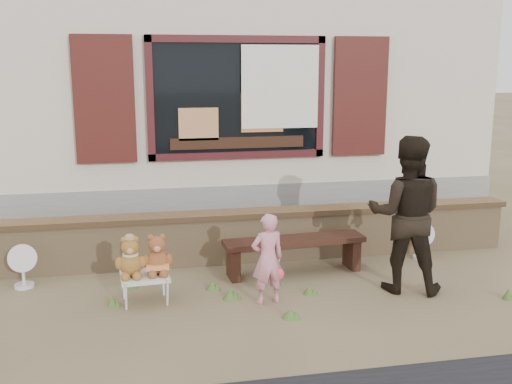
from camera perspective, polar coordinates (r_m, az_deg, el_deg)
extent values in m
plane|color=brown|center=(6.98, 0.96, -9.09)|extent=(80.00, 80.00, 0.00)
cube|color=#BFAF9A|center=(10.94, -4.03, 11.50)|extent=(8.00, 5.00, 3.20)
cube|color=gray|center=(11.14, -3.87, 1.16)|extent=(8.04, 5.04, 0.80)
cube|color=black|center=(8.45, -1.82, 8.93)|extent=(2.30, 0.04, 1.50)
cube|color=#421316|center=(8.42, -1.83, 14.37)|extent=(2.50, 0.08, 0.10)
cube|color=#421316|center=(8.51, -1.76, 3.54)|extent=(2.50, 0.08, 0.10)
cube|color=#421316|center=(8.32, -10.07, 8.70)|extent=(0.10, 0.08, 1.70)
cube|color=#421316|center=(8.70, 6.12, 8.97)|extent=(0.10, 0.08, 1.70)
cube|color=black|center=(8.32, -14.25, 8.51)|extent=(0.80, 0.07, 1.70)
cube|color=black|center=(8.89, 9.88, 8.92)|extent=(0.80, 0.07, 1.70)
cube|color=white|center=(8.49, 2.31, 9.96)|extent=(1.10, 0.02, 1.15)
cube|color=black|center=(8.48, -1.75, 4.73)|extent=(1.90, 0.06, 0.16)
cube|color=tan|center=(8.37, -5.51, 6.45)|extent=(0.55, 0.06, 0.45)
cube|color=#E08447|center=(8.50, 0.58, 7.60)|extent=(0.60, 0.06, 0.55)
cube|color=#A68559|center=(7.81, -0.57, -4.41)|extent=(7.00, 0.30, 0.60)
cube|color=brown|center=(7.72, -0.57, -2.07)|extent=(7.10, 0.36, 0.07)
cube|color=black|center=(7.32, 3.67, -4.65)|extent=(1.76, 0.48, 0.07)
cube|color=black|center=(7.20, -2.17, -6.85)|extent=(0.13, 0.33, 0.37)
cube|color=black|center=(7.65, 9.09, -5.82)|extent=(0.13, 0.33, 0.37)
cube|color=silver|center=(6.59, -10.55, -7.90)|extent=(0.54, 0.49, 0.04)
cylinder|color=silver|center=(6.45, -12.26, -9.91)|extent=(0.03, 0.03, 0.27)
cylinder|color=silver|center=(6.48, -8.42, -9.65)|extent=(0.03, 0.03, 0.27)
cylinder|color=silver|center=(6.81, -12.47, -8.70)|extent=(0.03, 0.03, 0.27)
cylinder|color=silver|center=(6.84, -8.84, -8.46)|extent=(0.03, 0.03, 0.27)
imported|color=pink|center=(6.40, 1.11, -6.37)|extent=(0.39, 0.29, 0.99)
imported|color=black|center=(6.87, 14.11, -2.09)|extent=(1.05, 0.95, 1.76)
cylinder|color=silver|center=(7.48, -21.20, -8.30)|extent=(0.22, 0.22, 0.04)
cylinder|color=silver|center=(7.43, -21.28, -7.29)|extent=(0.04, 0.04, 0.28)
cylinder|color=silver|center=(7.37, -21.40, -5.82)|extent=(0.34, 0.19, 0.32)
cylinder|color=silver|center=(8.24, 15.43, -6.02)|extent=(0.21, 0.21, 0.04)
cylinder|color=silver|center=(8.20, 15.48, -5.13)|extent=(0.03, 0.03, 0.27)
cylinder|color=silver|center=(8.14, 15.56, -3.84)|extent=(0.31, 0.12, 0.31)
cone|color=#456428|center=(6.80, 5.10, -9.28)|extent=(0.14, 0.14, 0.10)
cone|color=#456428|center=(6.64, -2.47, -9.68)|extent=(0.17, 0.17, 0.12)
cone|color=#456428|center=(6.66, -2.19, -9.70)|extent=(0.12, 0.12, 0.10)
cone|color=#456428|center=(6.64, -13.52, -10.04)|extent=(0.11, 0.11, 0.12)
cone|color=#456428|center=(6.19, 3.28, -11.47)|extent=(0.18, 0.18, 0.10)
cone|color=#456428|center=(6.93, -4.18, -8.86)|extent=(0.15, 0.15, 0.10)
cone|color=#456428|center=(7.18, 22.89, -8.92)|extent=(0.13, 0.13, 0.13)
cone|color=#456428|center=(7.11, -11.91, -8.53)|extent=(0.13, 0.13, 0.10)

